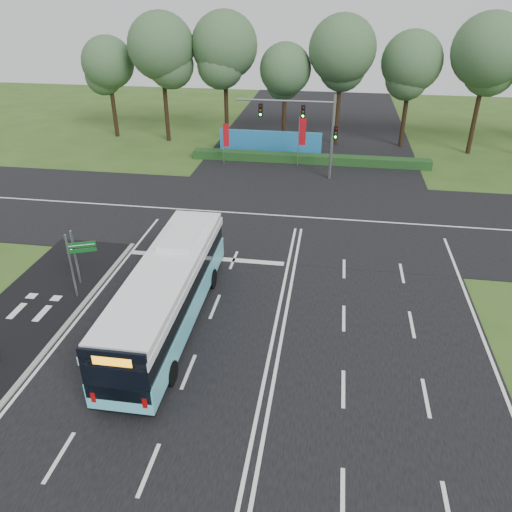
{
  "coord_description": "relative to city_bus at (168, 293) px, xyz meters",
  "views": [
    {
      "loc": [
        2.15,
        -20.79,
        14.72
      ],
      "look_at": [
        -1.46,
        2.0,
        2.1
      ],
      "focal_mm": 35.0,
      "sensor_mm": 36.0,
      "label": 1
    }
  ],
  "objects": [
    {
      "name": "eucalyptus_row",
      "position": [
        8.75,
        32.4,
        7.05
      ],
      "size": [
        54.31,
        8.08,
        12.8
      ],
      "color": "black",
      "rests_on": "ground"
    },
    {
      "name": "kerb_strip",
      "position": [
        -5.02,
        -1.24,
        -1.78
      ],
      "size": [
        0.25,
        18.0,
        0.12
      ],
      "primitive_type": "cube",
      "color": "gray",
      "rests_on": "ground"
    },
    {
      "name": "pedestrian_signal",
      "position": [
        -6.17,
        2.81,
        -0.05
      ],
      "size": [
        0.3,
        0.41,
        3.26
      ],
      "rotation": [
        0.0,
        0.0,
        0.37
      ],
      "color": "gray",
      "rests_on": "ground"
    },
    {
      "name": "ground",
      "position": [
        5.08,
        1.76,
        -1.84
      ],
      "size": [
        120.0,
        120.0,
        0.0
      ],
      "primitive_type": "plane",
      "color": "#31501A",
      "rests_on": "ground"
    },
    {
      "name": "city_bus",
      "position": [
        0.0,
        0.0,
        0.0
      ],
      "size": [
        2.86,
        12.73,
        3.65
      ],
      "rotation": [
        0.0,
        0.0,
        0.01
      ],
      "color": "#5EC8DB",
      "rests_on": "ground"
    },
    {
      "name": "bike_path",
      "position": [
        -7.42,
        -1.24,
        -1.81
      ],
      "size": [
        5.0,
        18.0,
        0.06
      ],
      "primitive_type": "cube",
      "color": "black",
      "rests_on": "ground"
    },
    {
      "name": "traffic_light_gantry",
      "position": [
        5.29,
        22.26,
        2.83
      ],
      "size": [
        8.41,
        0.28,
        7.0
      ],
      "color": "gray",
      "rests_on": "ground"
    },
    {
      "name": "hedge",
      "position": [
        5.08,
        26.26,
        -1.44
      ],
      "size": [
        22.0,
        1.2,
        0.8
      ],
      "primitive_type": "cube",
      "color": "#163C19",
      "rests_on": "ground"
    },
    {
      "name": "banner_flag_left",
      "position": [
        -2.46,
        24.54,
        0.72
      ],
      "size": [
        0.57,
        0.1,
        3.88
      ],
      "rotation": [
        0.0,
        0.0,
        -0.08
      ],
      "color": "gray",
      "rests_on": "ground"
    },
    {
      "name": "blue_hoarding",
      "position": [
        1.08,
        28.76,
        -0.74
      ],
      "size": [
        10.0,
        0.3,
        2.2
      ],
      "primitive_type": "cube",
      "color": "#1F6FAC",
      "rests_on": "ground"
    },
    {
      "name": "road_main",
      "position": [
        5.08,
        1.76,
        -1.82
      ],
      "size": [
        20.0,
        120.0,
        0.04
      ],
      "primitive_type": "cube",
      "color": "black",
      "rests_on": "ground"
    },
    {
      "name": "banner_flag_mid",
      "position": [
        4.34,
        25.14,
        1.1
      ],
      "size": [
        0.66,
        0.14,
        4.5
      ],
      "rotation": [
        0.0,
        0.0,
        -0.13
      ],
      "color": "gray",
      "rests_on": "ground"
    },
    {
      "name": "road_cross",
      "position": [
        5.08,
        13.76,
        -1.81
      ],
      "size": [
        120.0,
        14.0,
        0.05
      ],
      "primitive_type": "cube",
      "color": "black",
      "rests_on": "ground"
    },
    {
      "name": "street_sign",
      "position": [
        -5.4,
        1.67,
        0.52
      ],
      "size": [
        1.35,
        0.62,
        3.71
      ],
      "rotation": [
        0.0,
        0.0,
        0.39
      ],
      "color": "gray",
      "rests_on": "ground"
    }
  ]
}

